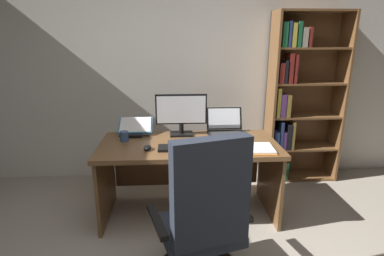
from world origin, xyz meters
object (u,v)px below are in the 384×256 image
at_px(desk, 189,160).
at_px(notepad, 216,140).
at_px(coffee_mug, 124,136).
at_px(bookshelf, 297,101).
at_px(monitor, 181,115).
at_px(open_binder, 246,148).
at_px(keyboard, 183,148).
at_px(pen, 218,139).
at_px(reading_stand_with_book, 136,127).
at_px(office_chair, 204,227).
at_px(laptop, 226,129).
at_px(computer_mouse, 147,148).

height_order(desk, notepad, notepad).
bearing_deg(notepad, coffee_mug, 176.77).
xyz_separation_m(bookshelf, coffee_mug, (-1.86, -0.64, -0.18)).
bearing_deg(monitor, open_binder, -40.26).
bearing_deg(notepad, keyboard, -147.21).
xyz_separation_m(keyboard, pen, (0.34, 0.20, 0.00)).
height_order(keyboard, notepad, keyboard).
distance_m(monitor, notepad, 0.42).
height_order(desk, bookshelf, bookshelf).
height_order(reading_stand_with_book, pen, reading_stand_with_book).
relative_size(bookshelf, monitor, 3.87).
bearing_deg(monitor, office_chair, -84.84).
bearing_deg(open_binder, bookshelf, 53.39).
relative_size(laptop, keyboard, 0.85).
distance_m(keyboard, computer_mouse, 0.30).
relative_size(pen, coffee_mug, 1.54).
distance_m(desk, office_chair, 1.00).
xyz_separation_m(computer_mouse, reading_stand_with_book, (-0.15, 0.46, 0.05)).
xyz_separation_m(monitor, computer_mouse, (-0.30, -0.41, -0.18)).
xyz_separation_m(laptop, open_binder, (0.10, -0.46, -0.04)).
relative_size(desk, pen, 11.48).
bearing_deg(monitor, pen, -31.28).
distance_m(bookshelf, open_binder, 1.25).
distance_m(laptop, reading_stand_with_book, 0.89).
xyz_separation_m(keyboard, reading_stand_with_book, (-0.45, 0.46, 0.06)).
bearing_deg(laptop, monitor, -178.93).
relative_size(bookshelf, open_binder, 3.95).
distance_m(office_chair, coffee_mug, 1.24).
height_order(office_chair, reading_stand_with_book, office_chair).
bearing_deg(laptop, computer_mouse, -150.65).
height_order(monitor, computer_mouse, monitor).
relative_size(bookshelf, coffee_mug, 21.05).
bearing_deg(open_binder, reading_stand_with_book, 156.20).
bearing_deg(desk, bookshelf, 27.73).
bearing_deg(notepad, monitor, 147.13).
xyz_separation_m(bookshelf, open_binder, (-0.79, -0.94, -0.21)).
relative_size(office_chair, laptop, 3.07).
xyz_separation_m(monitor, coffee_mug, (-0.53, -0.16, -0.16)).
bearing_deg(office_chair, pen, 60.72).
xyz_separation_m(office_chair, notepad, (0.21, 0.98, 0.26)).
distance_m(bookshelf, notepad, 1.24).
xyz_separation_m(keyboard, coffee_mug, (-0.53, 0.25, 0.03)).
relative_size(desk, monitor, 3.26).
bearing_deg(computer_mouse, office_chair, -62.24).
bearing_deg(bookshelf, pen, -145.18).
bearing_deg(laptop, open_binder, -77.68).
relative_size(monitor, keyboard, 1.18).
distance_m(computer_mouse, open_binder, 0.84).
bearing_deg(open_binder, pen, 132.18).
xyz_separation_m(bookshelf, pen, (-0.99, -0.69, -0.21)).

